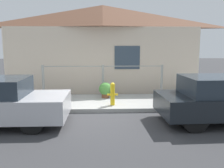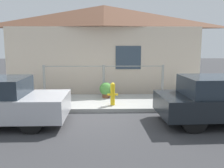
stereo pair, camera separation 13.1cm
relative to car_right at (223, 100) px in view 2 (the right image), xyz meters
The scene contains 7 objects.
ground_plane 3.60m from the car_right, 162.17° to the left, with size 60.00×60.00×0.00m, color #38383A.
sidewalk 4.10m from the car_right, 146.11° to the left, with size 24.00×2.36×0.13m.
house 6.60m from the car_right, 123.47° to the left, with size 8.88×2.23×3.97m.
fence 4.71m from the car_right, 135.66° to the left, with size 4.90×0.10×1.23m.
car_right is the anchor object (origin of this frame).
fire_hydrant 3.44m from the car_right, 152.46° to the left, with size 0.36×0.16×0.78m.
potted_plant_near_hydrant 4.30m from the car_right, 139.77° to the left, with size 0.50×0.50×0.60m.
Camera 2 is at (0.10, -7.80, 2.22)m, focal length 40.00 mm.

